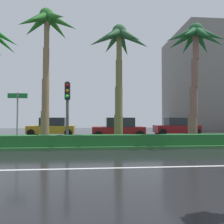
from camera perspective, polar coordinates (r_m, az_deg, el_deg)
The scene contains 11 objects.
ground_plane at distance 15.06m, azimuth -24.17°, elevation -8.15°, with size 90.00×42.00×0.10m, color black.
median_strip at distance 14.12m, azimuth -25.53°, elevation -8.08°, with size 85.50×4.00×0.15m, color #2D6B33.
median_hedge at distance 12.78m, azimuth -27.75°, elevation -7.06°, with size 76.50×0.70×0.60m.
palm_tree_centre at distance 14.45m, azimuth -17.39°, elevation 19.19°, with size 3.71×3.66×8.43m.
palm_tree_centre_right at distance 13.78m, azimuth 1.97°, elevation 16.21°, with size 4.04×3.88×7.49m.
palm_tree_mid_right at distance 14.85m, azimuth 21.76°, elevation 15.57°, with size 4.08×3.91×7.59m.
traffic_signal_median_right at distance 12.04m, azimuth -12.10°, elevation 2.88°, with size 0.28×0.43×3.62m.
street_name_sign at distance 13.05m, azimuth -24.45°, elevation 0.18°, with size 1.10×0.08×3.00m.
car_in_traffic_second at distance 20.51m, azimuth -16.02°, elevation -3.98°, with size 4.30×2.02×1.72m.
car_in_traffic_third at distance 17.43m, azimuth 1.83°, elevation -4.48°, with size 4.30×2.02×1.72m.
car_in_traffic_fourth at distance 21.68m, azimuth 17.29°, elevation -3.83°, with size 4.30×2.02×1.72m.
Camera 1 is at (4.96, -5.11, 1.72)m, focal length 33.44 mm.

